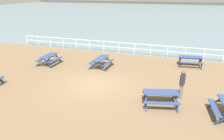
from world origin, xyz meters
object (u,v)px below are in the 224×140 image
object	(u,v)px
picnic_table_seaward	(49,57)
picnic_table_mid_centre	(161,95)
visitor	(182,83)
picnic_table_near_right	(101,60)
picnic_table_far_left	(191,59)

from	to	relation	value
picnic_table_seaward	picnic_table_mid_centre	bearing A→B (deg)	-113.38
picnic_table_seaward	visitor	bearing A→B (deg)	-105.66
picnic_table_near_right	visitor	size ratio (longest dim) A/B	1.11
picnic_table_far_left	visitor	bearing A→B (deg)	-100.77
visitor	picnic_table_far_left	bearing A→B (deg)	-79.47
picnic_table_mid_centre	picnic_table_seaward	size ratio (longest dim) A/B	1.17
picnic_table_mid_centre	picnic_table_far_left	bearing A→B (deg)	64.39
picnic_table_mid_centre	visitor	xyz separation A→B (m)	(1.00, 1.17, 0.36)
picnic_table_mid_centre	picnic_table_seaward	distance (m)	10.33
picnic_table_seaward	picnic_table_far_left	bearing A→B (deg)	-73.77
picnic_table_near_right	picnic_table_far_left	size ratio (longest dim) A/B	0.94
picnic_table_mid_centre	picnic_table_seaward	bearing A→B (deg)	142.76
picnic_table_seaward	visitor	world-z (taller)	visitor
picnic_table_seaward	visitor	size ratio (longest dim) A/B	1.09
picnic_table_near_right	picnic_table_mid_centre	xyz separation A→B (m)	(5.20, -4.74, 0.00)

